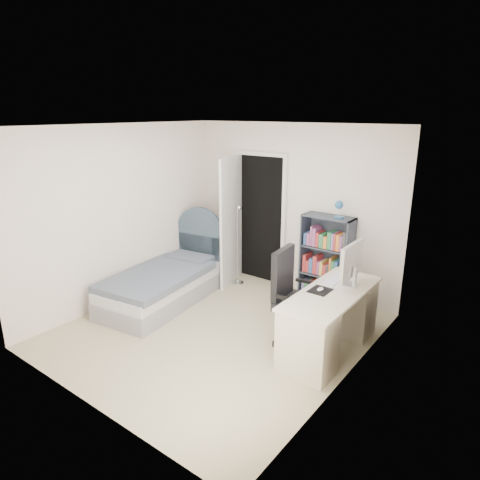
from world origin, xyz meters
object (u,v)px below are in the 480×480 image
Objects in this scene: nightstand at (220,250)px; floor_lamp at (238,253)px; desk at (331,319)px; office_chair at (293,294)px; bed at (167,282)px; bookcase at (326,264)px.

floor_lamp reaches higher than nightstand.
desk reaches higher than office_chair.
bookcase is at bearing 35.72° from bed.
desk is at bearing 16.41° from office_chair.
office_chair is (2.08, 0.03, 0.36)m from bed.
nightstand is 2.51m from office_chair.
bed is 2.51m from desk.
bookcase is 1.33m from office_chair.
floor_lamp is 1.93m from office_chair.
bed reaches higher than office_chair.
office_chair is at bearing 0.85° from bed.
nightstand is at bearing 155.99° from desk.
nightstand is 0.41× the size of desk.
bed is 1.78× the size of office_chair.
floor_lamp reaches higher than bed.
bookcase is at bearing 0.94° from nightstand.
nightstand is 1.94m from bookcase.
office_chair is (1.61, -1.06, 0.11)m from floor_lamp.
desk is at bearing -24.78° from floor_lamp.
office_chair is (-0.43, -0.13, 0.24)m from desk.
floor_lamp reaches higher than office_chair.
floor_lamp is at bearing 66.63° from bed.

